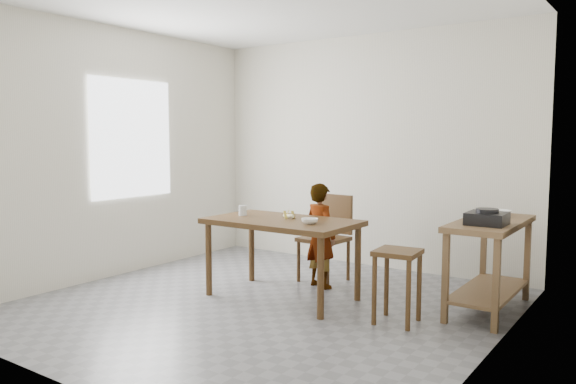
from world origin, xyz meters
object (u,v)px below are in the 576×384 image
Objects in this scene: prep_counter at (489,266)px; dining_chair at (324,239)px; stool at (397,286)px; dining_table at (282,259)px; child at (320,235)px.

dining_chair is at bearing 178.19° from prep_counter.
stool is at bearing -29.59° from dining_chair.
prep_counter is at bearing 22.15° from dining_table.
stool is (-0.53, -0.75, -0.10)m from prep_counter.
child is at bearing -62.11° from dining_chair.
dining_table is 2.31× the size of stool.
dining_table is at bearing -157.85° from prep_counter.
prep_counter is 1.98× the size of stool.
dining_table is 1.86m from prep_counter.
dining_table is at bearing 177.53° from stool.
dining_chair is 1.44m from stool.
child is (0.10, 0.53, 0.15)m from dining_table.
dining_table is 1.19m from stool.
child is 1.26m from stool.
dining_table is at bearing 95.38° from child.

